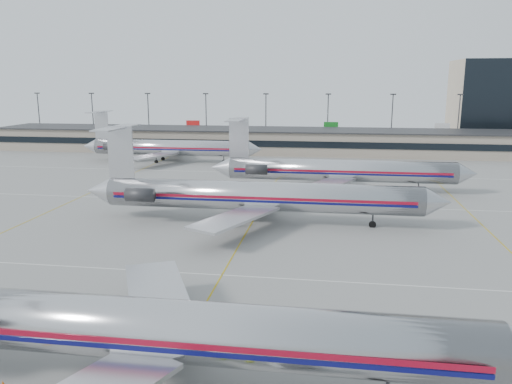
# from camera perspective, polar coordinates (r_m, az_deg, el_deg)

# --- Properties ---
(ground) EXTENTS (260.00, 260.00, 0.00)m
(ground) POSITION_cam_1_polar(r_m,az_deg,el_deg) (40.19, -7.06, -14.66)
(ground) COLOR gray
(ground) RESTS_ON ground
(apron_markings) EXTENTS (160.00, 0.15, 0.02)m
(apron_markings) POSITION_cam_1_polar(r_m,az_deg,el_deg) (49.02, -3.91, -9.44)
(apron_markings) COLOR silver
(apron_markings) RESTS_ON ground
(terminal) EXTENTS (162.00, 17.00, 6.25)m
(terminal) POSITION_cam_1_polar(r_m,az_deg,el_deg) (133.62, 4.19, 5.86)
(terminal) COLOR gray
(terminal) RESTS_ON ground
(light_mast_row) EXTENTS (163.60, 0.40, 15.28)m
(light_mast_row) POSITION_cam_1_polar(r_m,az_deg,el_deg) (147.07, 4.65, 8.57)
(light_mast_row) COLOR #38383D
(light_mast_row) RESTS_ON ground
(distant_building) EXTENTS (30.00, 20.00, 25.00)m
(distant_building) POSITION_cam_1_polar(r_m,az_deg,el_deg) (170.64, 26.62, 9.16)
(distant_building) COLOR tan
(distant_building) RESTS_ON ground
(jet_foreground) EXTENTS (47.59, 28.02, 12.46)m
(jet_foreground) POSITION_cam_1_polar(r_m,az_deg,el_deg) (32.40, -13.79, -14.76)
(jet_foreground) COLOR silver
(jet_foreground) RESTS_ON ground
(jet_second_row) EXTENTS (48.44, 28.52, 12.68)m
(jet_second_row) POSITION_cam_1_polar(r_m,az_deg,el_deg) (65.70, -0.29, -0.41)
(jet_second_row) COLOR silver
(jet_second_row) RESTS_ON ground
(jet_third_row) EXTENTS (45.12, 27.76, 12.34)m
(jet_third_row) POSITION_cam_1_polar(r_m,az_deg,el_deg) (86.62, 8.97, 2.49)
(jet_third_row) COLOR silver
(jet_third_row) RESTS_ON ground
(jet_back_row) EXTENTS (43.34, 26.66, 11.85)m
(jet_back_row) POSITION_cam_1_polar(r_m,az_deg,el_deg) (119.14, -10.11, 5.05)
(jet_back_row) COLOR silver
(jet_back_row) RESTS_ON ground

